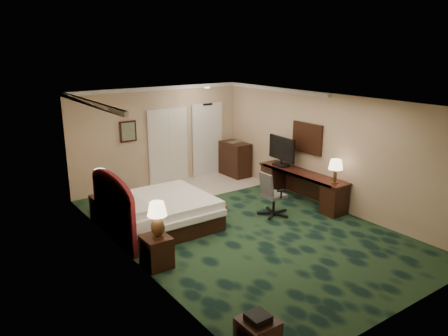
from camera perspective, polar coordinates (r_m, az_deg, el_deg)
floor at (r=9.41m, az=2.39°, el=-7.78°), size 5.00×7.50×0.00m
ceiling at (r=8.69m, az=2.60°, el=8.76°), size 5.00×7.50×0.00m
wall_back at (r=12.06m, az=-8.50°, el=4.08°), size 5.00×0.00×2.70m
wall_front at (r=6.57m, az=23.06°, el=-7.07°), size 5.00×0.00×2.70m
wall_left at (r=7.75m, az=-12.33°, el=-2.73°), size 0.00×7.50×2.70m
wall_right at (r=10.63m, az=13.23°, el=2.25°), size 0.00×7.50×2.70m
crown_molding at (r=8.70m, az=2.59°, el=8.43°), size 5.00×7.50×0.10m
tile_patch at (r=12.11m, az=-2.61°, el=-2.28°), size 3.20×1.70×0.01m
headboard at (r=8.86m, az=-14.30°, el=-4.94°), size 0.12×2.00×1.40m
entry_door at (r=12.85m, az=-2.21°, el=3.60°), size 1.02×0.06×2.18m
closet_doors at (r=12.20m, az=-7.31°, el=2.82°), size 1.20×0.06×2.10m
wall_art at (r=11.60m, az=-12.43°, el=4.69°), size 0.45×0.06×0.55m
wall_mirror at (r=10.95m, az=10.82°, el=3.86°), size 0.05×0.95×0.75m
bed at (r=9.41m, az=-8.19°, el=-5.80°), size 2.04×1.89×0.65m
nightstand_near at (r=7.85m, az=-8.82°, el=-10.73°), size 0.45×0.52×0.56m
nightstand_far at (r=10.07m, az=-15.54°, el=-5.07°), size 0.44×0.51×0.55m
lamp_near at (r=7.58m, az=-8.68°, el=-6.71°), size 0.44×0.44×0.64m
lamp_far at (r=9.88m, az=-15.81°, el=-1.89°), size 0.41×0.41×0.62m
bed_bench at (r=9.96m, az=-2.41°, el=-5.16°), size 0.48×1.22×0.41m
desk at (r=10.98m, az=10.08°, el=-2.43°), size 0.56×2.60×0.75m
tv at (r=11.26m, az=7.54°, el=2.15°), size 0.17×0.98×0.76m
desk_lamp at (r=10.10m, az=14.34°, el=-0.42°), size 0.36×0.36×0.56m
desk_chair at (r=9.95m, az=6.55°, el=-3.34°), size 0.62×0.58×1.03m
minibar at (r=12.91m, az=1.44°, el=1.17°), size 0.53×0.95×1.01m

